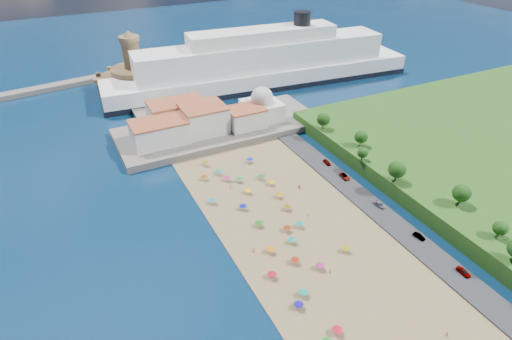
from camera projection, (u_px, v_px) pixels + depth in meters
ground at (280, 233)px, 132.36m from camera, size 700.00×700.00×0.00m
terrace at (220, 128)px, 190.70m from camera, size 90.00×36.00×3.00m
jetty at (151, 109)px, 209.06m from camera, size 18.00×70.00×2.40m
waterfront_buildings at (191, 120)px, 182.86m from camera, size 57.00×29.00×11.00m
domed_building at (262, 106)px, 192.79m from camera, size 16.00×16.00×15.00m
fortress at (135, 79)px, 228.90m from camera, size 40.00×40.00×32.40m
cruise_ship at (263, 65)px, 234.12m from camera, size 174.50×40.42×37.83m
beach_parasols at (297, 251)px, 122.50m from camera, size 29.70×115.49×2.20m
beachgoers at (297, 243)px, 126.73m from camera, size 37.00×98.74×1.86m
parked_cars at (374, 200)px, 144.92m from camera, size 2.83×69.14×1.40m
hillside_trees at (419, 179)px, 139.59m from camera, size 14.78×108.30×7.73m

